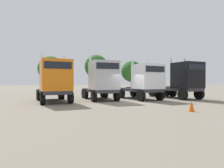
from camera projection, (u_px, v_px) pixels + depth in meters
ground at (129, 102)px, 16.94m from camera, size 200.00×200.00×0.00m
semi_truck_orange at (55, 81)px, 16.59m from camera, size 3.60×6.65×4.22m
semi_truck_silver at (102, 80)px, 18.61m from camera, size 3.05×6.08×4.34m
semi_truck_white at (144, 82)px, 19.23m from camera, size 3.63×6.53×4.10m
semi_truck_black at (182, 80)px, 20.30m from camera, size 3.52×6.60×4.39m
traffic_cone_near at (191, 106)px, 11.60m from camera, size 0.36×0.36×0.66m
oak_far_left at (51, 69)px, 32.95m from camera, size 4.36×4.36×6.25m
oak_far_centre at (96, 67)px, 34.68m from camera, size 4.22×4.22×6.71m
oak_far_right at (132, 71)px, 36.53m from camera, size 4.03×4.03×5.84m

